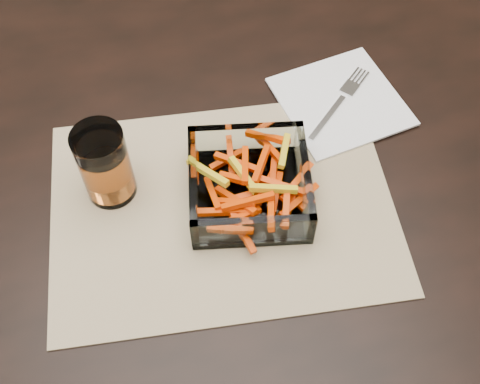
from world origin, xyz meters
name	(u,v)px	position (x,y,z in m)	size (l,w,h in m)	color
dining_table	(220,174)	(0.00, 0.00, 0.66)	(1.60, 0.90, 0.75)	black
placemat	(223,206)	(-0.02, -0.11, 0.75)	(0.45, 0.33, 0.00)	tan
glass_bowl	(249,186)	(0.01, -0.11, 0.78)	(0.18, 0.18, 0.06)	white
tumbler	(105,166)	(-0.16, -0.04, 0.81)	(0.07, 0.07, 0.11)	white
napkin	(341,101)	(0.19, 0.01, 0.76)	(0.17, 0.17, 0.00)	white
fork	(340,101)	(0.19, 0.01, 0.76)	(0.13, 0.12, 0.00)	silver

